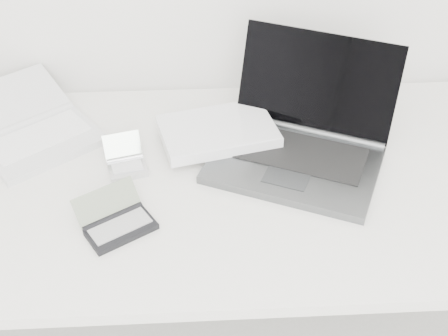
{
  "coord_description": "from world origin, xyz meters",
  "views": [
    {
      "loc": [
        -0.09,
        0.4,
        1.7
      ],
      "look_at": [
        -0.03,
        1.51,
        0.79
      ],
      "focal_mm": 50.0,
      "sensor_mm": 36.0,
      "label": 1
    }
  ],
  "objects_px": {
    "desk": "(235,191)",
    "netbook_open_white": "(33,131)",
    "laptop_large": "(274,137)",
    "palmtop_charcoal": "(117,222)"
  },
  "relations": [
    {
      "from": "desk",
      "to": "netbook_open_white",
      "type": "distance_m",
      "value": 0.55
    },
    {
      "from": "netbook_open_white",
      "to": "desk",
      "type": "bearing_deg",
      "value": -56.42
    },
    {
      "from": "laptop_large",
      "to": "netbook_open_white",
      "type": "xyz_separation_m",
      "value": [
        -0.62,
        0.09,
        -0.02
      ]
    },
    {
      "from": "laptop_large",
      "to": "netbook_open_white",
      "type": "relative_size",
      "value": 1.36
    },
    {
      "from": "desk",
      "to": "palmtop_charcoal",
      "type": "xyz_separation_m",
      "value": [
        -0.27,
        -0.16,
        0.06
      ]
    },
    {
      "from": "laptop_large",
      "to": "palmtop_charcoal",
      "type": "bearing_deg",
      "value": -121.74
    },
    {
      "from": "laptop_large",
      "to": "palmtop_charcoal",
      "type": "xyz_separation_m",
      "value": [
        -0.38,
        -0.26,
        -0.03
      ]
    },
    {
      "from": "desk",
      "to": "laptop_large",
      "type": "relative_size",
      "value": 2.58
    },
    {
      "from": "laptop_large",
      "to": "palmtop_charcoal",
      "type": "relative_size",
      "value": 3.24
    },
    {
      "from": "desk",
      "to": "netbook_open_white",
      "type": "bearing_deg",
      "value": 160.02
    }
  ]
}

